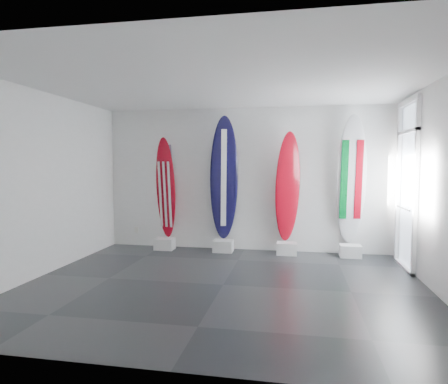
% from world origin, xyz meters
% --- Properties ---
extents(floor, '(6.00, 6.00, 0.00)m').
position_xyz_m(floor, '(0.00, 0.00, 0.00)').
color(floor, black).
rests_on(floor, ground).
extents(ceiling, '(6.00, 6.00, 0.00)m').
position_xyz_m(ceiling, '(0.00, 0.00, 3.00)').
color(ceiling, white).
rests_on(ceiling, wall_back).
extents(wall_back, '(6.00, 0.00, 6.00)m').
position_xyz_m(wall_back, '(0.00, 2.50, 1.50)').
color(wall_back, white).
rests_on(wall_back, ground).
extents(wall_front, '(6.00, 0.00, 6.00)m').
position_xyz_m(wall_front, '(0.00, -2.50, 1.50)').
color(wall_front, white).
rests_on(wall_front, ground).
extents(wall_left, '(0.00, 5.00, 5.00)m').
position_xyz_m(wall_left, '(-3.00, 0.00, 1.50)').
color(wall_left, white).
rests_on(wall_left, ground).
extents(wall_right, '(0.00, 5.00, 5.00)m').
position_xyz_m(wall_right, '(3.00, 0.00, 1.50)').
color(wall_right, white).
rests_on(wall_right, ground).
extents(display_block_usa, '(0.40, 0.30, 0.24)m').
position_xyz_m(display_block_usa, '(-1.68, 2.18, 0.12)').
color(display_block_usa, silver).
rests_on(display_block_usa, floor).
extents(surfboard_usa, '(0.53, 0.36, 2.15)m').
position_xyz_m(surfboard_usa, '(-1.68, 2.28, 1.31)').
color(surfboard_usa, '#9F0615').
rests_on(surfboard_usa, display_block_usa).
extents(display_block_navy, '(0.40, 0.30, 0.24)m').
position_xyz_m(display_block_navy, '(-0.41, 2.18, 0.12)').
color(display_block_navy, silver).
rests_on(display_block_navy, floor).
extents(surfboard_navy, '(0.64, 0.45, 2.57)m').
position_xyz_m(surfboard_navy, '(-0.41, 2.28, 1.52)').
color(surfboard_navy, black).
rests_on(surfboard_navy, display_block_navy).
extents(display_block_swiss, '(0.40, 0.30, 0.24)m').
position_xyz_m(display_block_swiss, '(0.90, 2.18, 0.12)').
color(display_block_swiss, silver).
rests_on(display_block_swiss, floor).
extents(surfboard_swiss, '(0.58, 0.47, 2.24)m').
position_xyz_m(surfboard_swiss, '(0.90, 2.28, 1.35)').
color(surfboard_swiss, '#9F0615').
rests_on(surfboard_swiss, display_block_swiss).
extents(display_block_italy, '(0.40, 0.30, 0.24)m').
position_xyz_m(display_block_italy, '(2.13, 2.18, 0.12)').
color(display_block_italy, silver).
rests_on(display_block_italy, floor).
extents(surfboard_italy, '(0.60, 0.39, 2.55)m').
position_xyz_m(surfboard_italy, '(2.13, 2.28, 1.51)').
color(surfboard_italy, silver).
rests_on(surfboard_italy, display_block_italy).
extents(wall_outlet, '(0.09, 0.02, 0.13)m').
position_xyz_m(wall_outlet, '(-2.45, 2.48, 0.35)').
color(wall_outlet, silver).
rests_on(wall_outlet, wall_back).
extents(glass_door, '(0.12, 1.16, 2.85)m').
position_xyz_m(glass_door, '(2.97, 1.55, 1.43)').
color(glass_door, white).
rests_on(glass_door, floor).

